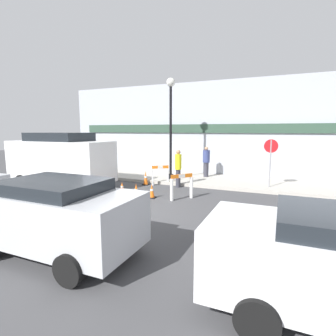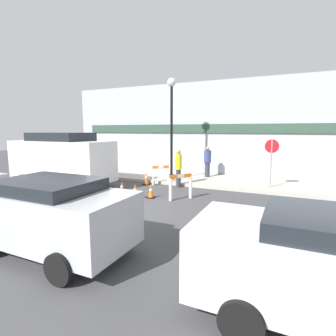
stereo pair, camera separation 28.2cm
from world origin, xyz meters
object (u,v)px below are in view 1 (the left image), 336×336
Objects in this scene: person_worker at (178,167)px; person_pedestrian at (206,161)px; work_van at (61,158)px; streetlamp_post at (171,115)px; parked_car_1 at (55,212)px; stop_sign at (271,155)px.

person_pedestrian is at bearing 176.79° from person_worker.
streetlamp_post is at bearing 35.55° from work_van.
person_pedestrian is (1.55, 1.37, -2.43)m from streetlamp_post.
person_worker reaches higher than parked_car_1.
stop_sign reaches higher than parked_car_1.
parked_car_1 is 7.52m from work_van.
work_van reaches higher than person_pedestrian.
streetlamp_post is 2.88× the size of person_worker.
work_van is (-4.41, -3.15, -2.07)m from streetlamp_post.
person_worker is 5.67m from work_van.
stop_sign is 9.80m from work_van.
work_van is (-5.96, -4.53, 0.37)m from person_pedestrian.
person_pedestrian is 0.32× the size of work_van.
person_pedestrian is at bearing -20.37° from stop_sign.
work_van is at bearing 21.36° from stop_sign.
stop_sign is 9.38m from parked_car_1.
streetlamp_post is 5.80m from work_van.
work_van is (-9.29, -3.09, -0.20)m from stop_sign.
stop_sign is at bearing 18.37° from work_van.
parked_car_1 is (-0.70, -9.88, -0.10)m from person_pedestrian.
parked_car_1 is at bearing -45.52° from work_van.
work_van is (-5.28, -2.03, 0.42)m from person_worker.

